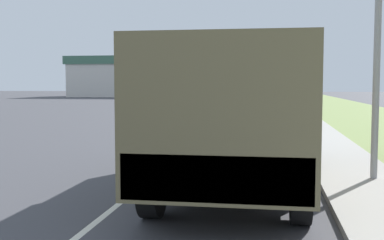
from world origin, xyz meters
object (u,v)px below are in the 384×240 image
military_truck (236,109)px  car_third_ahead (263,100)px  lamp_post (367,1)px  car_fourth_ahead (230,97)px  car_second_ahead (207,103)px  car_nearest_ahead (261,115)px

military_truck → car_third_ahead: military_truck is taller
lamp_post → car_fourth_ahead: bearing=98.5°
car_second_ahead → car_third_ahead: size_ratio=0.95×
car_second_ahead → car_third_ahead: 8.82m
car_second_ahead → car_fourth_ahead: bearing=89.4°
car_nearest_ahead → car_fourth_ahead: car_nearest_ahead is taller
car_nearest_ahead → car_fourth_ahead: (-3.98, 31.43, -0.08)m
military_truck → car_fourth_ahead: size_ratio=1.81×
military_truck → car_nearest_ahead: 11.86m
car_second_ahead → car_fourth_ahead: car_second_ahead is taller
car_third_ahead → car_fourth_ahead: size_ratio=1.02×
car_third_ahead → lamp_post: bearing=-85.4°
car_third_ahead → lamp_post: lamp_post is taller
car_nearest_ahead → lamp_post: lamp_post is taller
military_truck → car_nearest_ahead: (0.27, 11.83, -0.87)m
car_second_ahead → car_third_ahead: bearing=63.5°
car_second_ahead → lamp_post: lamp_post is taller
car_nearest_ahead → car_fourth_ahead: 31.68m
military_truck → car_third_ahead: bearing=90.0°
car_second_ahead → lamp_post: size_ratio=0.67×
car_nearest_ahead → car_second_ahead: bearing=107.3°
car_nearest_ahead → car_third_ahead: 21.36m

